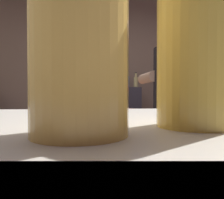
% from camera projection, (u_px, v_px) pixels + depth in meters
% --- Properties ---
extents(wall_back, '(5.20, 0.10, 2.70)m').
position_uv_depth(wall_back, '(114.00, 80.00, 3.46)').
color(wall_back, gray).
rests_on(wall_back, ground).
extents(prep_counter, '(2.10, 0.60, 0.92)m').
position_uv_depth(prep_counter, '(166.00, 164.00, 2.02)').
color(prep_counter, brown).
rests_on(prep_counter, ground).
extents(back_shelf, '(0.83, 0.36, 1.22)m').
position_uv_depth(back_shelf, '(112.00, 128.00, 3.19)').
color(back_shelf, '#373444').
rests_on(back_shelf, ground).
extents(bartender, '(0.43, 0.52, 1.67)m').
position_uv_depth(bartender, '(177.00, 115.00, 1.55)').
color(bartender, '#27322E').
rests_on(bartender, ground).
extents(mixing_bowl, '(0.22, 0.22, 0.06)m').
position_uv_depth(mixing_bowl, '(129.00, 113.00, 1.90)').
color(mixing_bowl, '#C94838').
rests_on(mixing_bowl, prep_counter).
extents(chefs_knife, '(0.24, 0.10, 0.01)m').
position_uv_depth(chefs_knife, '(189.00, 115.00, 1.98)').
color(chefs_knife, silver).
rests_on(chefs_knife, prep_counter).
extents(pint_glass_near, '(0.08, 0.08, 0.15)m').
position_uv_depth(pint_glass_near, '(80.00, 37.00, 0.16)').
color(pint_glass_near, '#E1B055').
rests_on(pint_glass_near, bar_counter).
extents(pint_glass_far, '(0.07, 0.07, 0.15)m').
position_uv_depth(pint_glass_far, '(195.00, 51.00, 0.21)').
color(pint_glass_far, gold).
rests_on(pint_glass_far, bar_counter).
extents(bottle_vinegar, '(0.06, 0.06, 0.22)m').
position_uv_depth(bottle_vinegar, '(136.00, 82.00, 3.12)').
color(bottle_vinegar, '#DACC88').
rests_on(bottle_vinegar, back_shelf).
extents(bottle_hot_sauce, '(0.08, 0.08, 0.24)m').
position_uv_depth(bottle_hot_sauce, '(127.00, 81.00, 3.15)').
color(bottle_hot_sauce, '#3662A2').
rests_on(bottle_hot_sauce, back_shelf).
extents(bottle_olive_oil, '(0.08, 0.08, 0.21)m').
position_uv_depth(bottle_olive_oil, '(102.00, 82.00, 3.26)').
color(bottle_olive_oil, '#D7C387').
rests_on(bottle_olive_oil, back_shelf).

